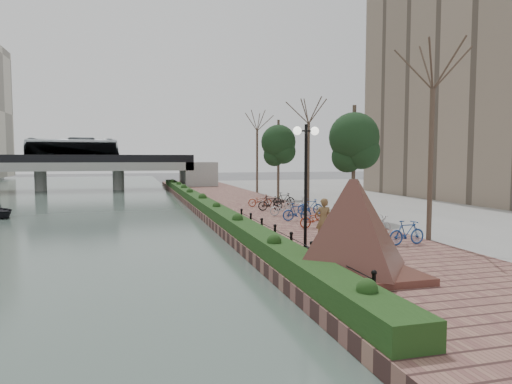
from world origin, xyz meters
name	(u,v)px	position (x,y,z in m)	size (l,w,h in m)	color
ground	(262,275)	(0.00, 0.00, 0.00)	(220.00, 220.00, 0.00)	#59595B
promenade	(249,209)	(4.00, 17.50, 0.25)	(8.00, 75.00, 0.50)	brown
inland_pavement	(437,204)	(20.00, 17.50, 0.25)	(24.00, 75.00, 0.50)	gray
hedge	(198,200)	(0.60, 20.00, 0.80)	(1.10, 56.00, 0.60)	#183212
chain_fence	(283,239)	(1.40, 2.00, 0.85)	(0.10, 14.10, 0.70)	black
granite_monument	(353,227)	(2.08, -2.53, 1.96)	(4.31, 4.31, 2.88)	#43231C
lamppost	(306,159)	(2.10, 1.39, 3.95)	(1.02, 0.32, 4.77)	black
motorcycle	(339,233)	(3.94, 2.28, 0.93)	(0.43, 1.38, 0.86)	black
pedestrian	(324,220)	(3.40, 2.64, 1.42)	(0.67, 0.44, 1.85)	brown
bicycle_parking	(313,212)	(5.49, 8.95, 0.97)	(2.40, 17.32, 1.00)	#AAABAF
street_trees	(327,163)	(8.00, 12.68, 3.69)	(3.20, 37.12, 6.80)	#3A2B22
bridge	(47,163)	(-14.21, 45.00, 3.37)	(36.00, 10.77, 6.50)	gray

